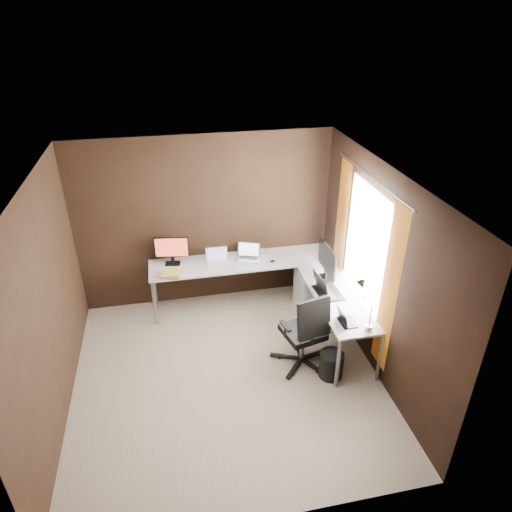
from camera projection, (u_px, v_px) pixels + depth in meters
The scene contains 15 objects.
room at pixel (253, 282), 5.03m from camera, with size 3.60×3.60×2.50m.
desk at pixel (275, 278), 6.24m from camera, with size 2.65×2.25×0.73m.
drawer_pedestal at pixel (312, 291), 6.62m from camera, with size 0.42×0.50×0.60m, color silver.
monitor_left at pixel (172, 249), 6.36m from camera, with size 0.47×0.16×0.41m.
monitor_right at pixel (327, 260), 5.99m from camera, with size 0.15×0.61×0.50m.
laptop_white at pixel (217, 260), 6.48m from camera, with size 0.31×0.22×0.21m.
laptop_silver at pixel (248, 255), 6.58m from camera, with size 0.40×0.34×0.22m.
laptop_black_big at pixel (326, 290), 5.78m from camera, with size 0.33×0.44×0.28m.
laptop_black_small at pixel (345, 320), 5.26m from camera, with size 0.19×0.26×0.17m.
book_stack at pixel (170, 273), 6.17m from camera, with size 0.30×0.26×0.08m.
mouse_left at pixel (172, 273), 6.22m from camera, with size 0.08×0.05×0.03m, color black.
mouse_corner at pixel (272, 261), 6.50m from camera, with size 0.08×0.05×0.03m, color black.
desk_lamp at pixel (365, 299), 5.01m from camera, with size 0.20×0.23×0.62m.
office_chair at pixel (304, 344), 5.59m from camera, with size 0.59×0.61×1.06m.
wastebasket at pixel (331, 365), 5.47m from camera, with size 0.29×0.29×0.34m, color black.
Camera 1 is at (-0.49, -4.10, 3.97)m, focal length 32.00 mm.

